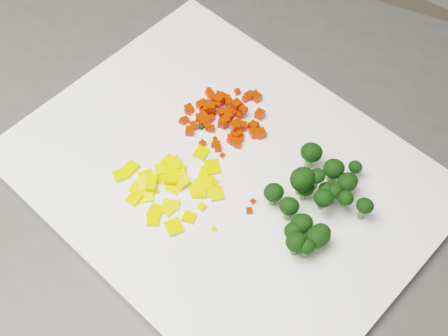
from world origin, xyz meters
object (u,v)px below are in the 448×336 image
Objects in this scene: carrot_pile at (225,112)px; pepper_pile at (170,178)px; counter_block at (242,305)px; cutting_board at (224,175)px; broccoli_pile at (320,196)px.

carrot_pile is 0.86× the size of pepper_pile.
carrot_pile reaches higher than counter_block.
counter_block is 2.14× the size of cutting_board.
pepper_pile is at bearing -90.86° from carrot_pile.
broccoli_pile is at bearing 9.44° from cutting_board.
counter_block is 8.04× the size of broccoli_pile.
pepper_pile is 0.18m from broccoli_pile.
broccoli_pile reaches higher than cutting_board.
cutting_board reaches higher than counter_block.
cutting_board is 3.75× the size of broccoli_pile.
carrot_pile is at bearing 146.38° from counter_block.
broccoli_pile is (0.17, 0.07, 0.02)m from pepper_pile.
pepper_pile is at bearing -133.98° from cutting_board.
broccoli_pile is (0.16, -0.05, 0.02)m from carrot_pile.
pepper_pile is 0.97× the size of broccoli_pile.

